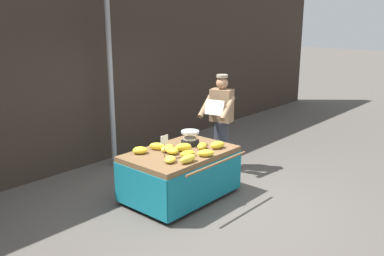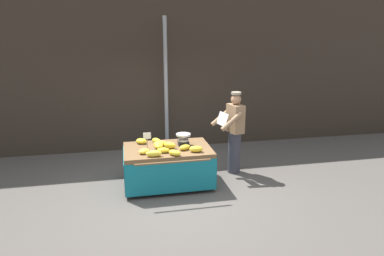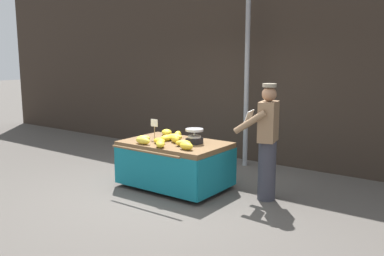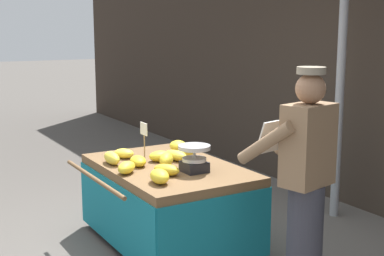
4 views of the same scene
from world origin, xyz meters
name	(u,v)px [view 4 (image 4 of 4)]	position (x,y,z in m)	size (l,w,h in m)	color
ground_plane	(131,256)	(0.00, 0.00, 0.00)	(60.00, 60.00, 0.00)	#514C47
back_wall	(368,27)	(0.00, 2.83, 1.98)	(16.00, 0.24, 3.97)	#332821
street_pole	(341,64)	(0.14, 2.31, 1.62)	(0.09, 0.09, 3.24)	gray
banana_cart	(168,187)	(-0.09, 0.42, 0.54)	(1.66, 1.28, 0.75)	brown
weighing_scale	(194,159)	(0.23, 0.51, 0.87)	(0.28, 0.28, 0.23)	black
price_sign	(144,132)	(-0.47, 0.37, 1.00)	(0.14, 0.01, 0.34)	#997A51
banana_bunch_0	(124,153)	(-0.54, 0.19, 0.79)	(0.15, 0.21, 0.09)	yellow
banana_bunch_1	(138,161)	(-0.20, 0.18, 0.79)	(0.14, 0.24, 0.09)	gold
banana_bunch_2	(160,176)	(0.39, 0.09, 0.81)	(0.15, 0.25, 0.11)	yellow
banana_bunch_3	(187,151)	(-0.26, 0.73, 0.81)	(0.11, 0.24, 0.11)	yellow
banana_bunch_4	(166,160)	(-0.05, 0.39, 0.81)	(0.12, 0.25, 0.12)	yellow
banana_bunch_5	(127,168)	(-0.02, -0.02, 0.80)	(0.13, 0.24, 0.10)	yellow
banana_bunch_6	(178,146)	(-0.56, 0.79, 0.80)	(0.17, 0.22, 0.11)	yellow
banana_bunch_7	(167,170)	(0.21, 0.25, 0.80)	(0.14, 0.24, 0.10)	gold
banana_bunch_8	(176,155)	(-0.21, 0.57, 0.80)	(0.14, 0.27, 0.10)	yellow
banana_bunch_9	(112,158)	(-0.38, 0.00, 0.81)	(0.11, 0.29, 0.11)	yellow
banana_bunch_10	(160,156)	(-0.25, 0.43, 0.80)	(0.16, 0.21, 0.10)	yellow
vendor_person	(305,185)	(1.35, 0.76, 0.87)	(0.65, 0.60, 1.71)	#383842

